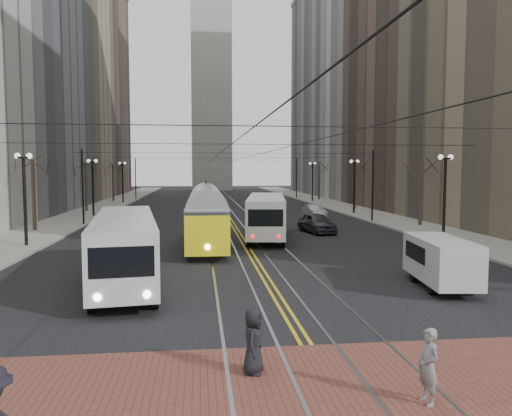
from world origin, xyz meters
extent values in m
plane|color=black|center=(0.00, 0.00, 0.00)|extent=(260.00, 260.00, 0.00)
cube|color=gray|center=(-15.00, 45.00, 0.07)|extent=(5.00, 140.00, 0.15)
cube|color=gray|center=(15.00, 45.00, 0.07)|extent=(5.00, 140.00, 0.15)
cube|color=brown|center=(0.00, -4.00, 0.01)|extent=(25.00, 6.00, 0.01)
cube|color=gray|center=(0.00, 45.00, 0.00)|extent=(4.80, 130.00, 0.02)
cube|color=gold|center=(0.00, 45.00, 0.01)|extent=(0.42, 130.00, 0.01)
cube|color=gray|center=(-27.50, 66.00, 26.00)|extent=(20.00, 20.00, 52.00)
cube|color=brown|center=(-25.50, 86.00, 20.00)|extent=(16.00, 20.00, 40.00)
cube|color=brown|center=(25.50, 46.00, 17.00)|extent=(16.00, 20.00, 34.00)
cube|color=#B6B3AB|center=(27.50, 66.00, 26.00)|extent=(20.00, 20.00, 52.00)
cube|color=slate|center=(25.50, 86.00, 20.00)|extent=(16.00, 20.00, 40.00)
cube|color=#B2AFA5|center=(0.00, 102.00, 28.00)|extent=(9.00, 9.00, 56.00)
cylinder|color=black|center=(-13.70, 18.00, 2.80)|extent=(0.20, 0.20, 5.60)
cylinder|color=black|center=(-13.70, 38.00, 2.80)|extent=(0.20, 0.20, 5.60)
cylinder|color=black|center=(-13.70, 58.00, 2.80)|extent=(0.20, 0.20, 5.60)
cylinder|color=black|center=(13.70, 18.00, 2.80)|extent=(0.20, 0.20, 5.60)
cylinder|color=black|center=(13.70, 38.00, 2.80)|extent=(0.20, 0.20, 5.60)
cylinder|color=black|center=(13.70, 58.00, 2.80)|extent=(0.20, 0.20, 5.60)
cylinder|color=#382D23|center=(-15.70, 26.00, 2.80)|extent=(0.28, 0.28, 5.60)
cylinder|color=#382D23|center=(-15.70, 44.00, 2.80)|extent=(0.28, 0.28, 5.60)
cylinder|color=#382D23|center=(-15.70, 62.00, 2.80)|extent=(0.28, 0.28, 5.60)
cylinder|color=#382D23|center=(15.70, 26.00, 2.80)|extent=(0.28, 0.28, 5.60)
cylinder|color=#382D23|center=(15.70, 44.00, 2.80)|extent=(0.28, 0.28, 5.60)
cylinder|color=#382D23|center=(15.70, 62.00, 2.80)|extent=(0.28, 0.28, 5.60)
cylinder|color=black|center=(-1.50, 45.00, 6.00)|extent=(0.03, 120.00, 0.03)
cylinder|color=black|center=(1.50, 45.00, 6.00)|extent=(0.03, 120.00, 0.03)
cylinder|color=black|center=(-12.90, 30.00, 3.30)|extent=(0.16, 0.16, 6.60)
cylinder|color=black|center=(-12.90, 66.00, 3.30)|extent=(0.16, 0.16, 6.60)
cylinder|color=black|center=(12.90, 30.00, 3.30)|extent=(0.16, 0.16, 6.60)
cylinder|color=black|center=(12.90, 66.00, 3.30)|extent=(0.16, 0.16, 6.60)
cube|color=#BCBCBC|center=(-6.16, 7.59, 1.44)|extent=(3.85, 11.75, 2.88)
cube|color=yellow|center=(-2.50, 17.58, 1.50)|extent=(2.44, 12.70, 2.99)
cube|color=silver|center=(1.80, 20.81, 1.48)|extent=(4.03, 11.55, 2.95)
cube|color=beige|center=(6.92, 5.00, 1.02)|extent=(2.31, 4.80, 2.05)
imported|color=#383A3F|center=(6.04, 23.11, 0.77)|extent=(2.56, 4.75, 1.54)
imported|color=#9DA0A4|center=(8.39, 33.89, 0.68)|extent=(1.74, 4.22, 1.36)
imported|color=black|center=(-1.68, -2.72, 0.80)|extent=(0.70, 0.88, 1.57)
imported|color=gray|center=(1.77, -4.68, 0.81)|extent=(0.46, 0.63, 1.60)
camera|label=1|loc=(-2.93, -14.27, 4.91)|focal=35.00mm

